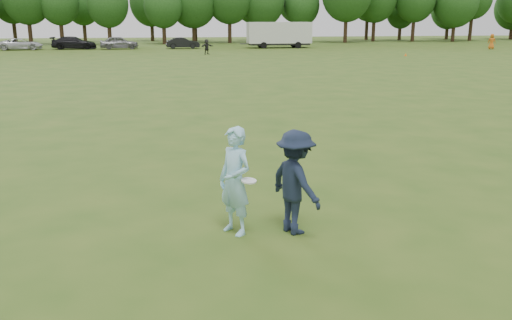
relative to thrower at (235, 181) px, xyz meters
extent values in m
plane|color=#2D4E16|center=(0.60, -0.21, -0.98)|extent=(200.00, 200.00, 0.00)
imported|color=#97D3EA|center=(0.00, 0.00, 0.00)|extent=(0.79, 0.85, 1.96)
imported|color=#172034|center=(1.07, -0.14, -0.03)|extent=(1.15, 1.40, 1.89)
imported|color=#C66017|center=(38.28, 52.54, -0.05)|extent=(1.08, 0.98, 1.85)
imported|color=black|center=(3.30, 48.88, -0.19)|extent=(1.51, 1.14, 1.58)
imported|color=silver|center=(-17.92, 60.43, -0.30)|extent=(5.07, 2.64, 1.36)
imported|color=black|center=(-11.91, 60.89, -0.21)|extent=(5.28, 2.16, 1.53)
imported|color=slate|center=(-6.51, 60.26, -0.20)|extent=(4.74, 2.25, 1.56)
imported|color=black|center=(1.22, 60.17, -0.30)|extent=(4.17, 1.54, 1.36)
cone|color=#E25D0B|center=(22.88, 43.04, -0.83)|extent=(0.28, 0.28, 0.30)
cylinder|color=white|center=(0.21, -0.24, 0.07)|extent=(0.29, 0.29, 0.07)
cube|color=silver|center=(13.35, 59.80, 0.92)|extent=(8.00, 2.50, 2.60)
cube|color=black|center=(13.35, 59.80, -0.48)|extent=(7.60, 2.30, 0.25)
cylinder|color=black|center=(11.15, 58.55, -0.58)|extent=(0.80, 0.25, 0.80)
cylinder|color=black|center=(11.15, 61.05, -0.58)|extent=(0.80, 0.25, 0.80)
cylinder|color=black|center=(15.55, 58.55, -0.58)|extent=(0.80, 0.25, 0.80)
cylinder|color=black|center=(15.55, 61.05, -0.58)|extent=(0.80, 0.25, 0.80)
cube|color=#333333|center=(8.95, 59.80, -0.43)|extent=(1.20, 0.15, 0.12)
cylinder|color=#332114|center=(-19.62, 73.26, 0.88)|extent=(0.56, 0.56, 3.71)
cylinder|color=#332114|center=(-15.30, 72.88, 0.75)|extent=(0.56, 0.56, 3.46)
ellipsoid|color=#1B3E14|center=(-15.30, 72.88, 4.81)|extent=(5.49, 5.49, 6.31)
cylinder|color=#332114|center=(-8.71, 72.74, 0.59)|extent=(0.56, 0.56, 3.14)
ellipsoid|color=#1B3E14|center=(-8.71, 72.74, 4.62)|extent=(5.78, 5.78, 6.64)
cylinder|color=#332114|center=(-1.00, 72.48, 0.53)|extent=(0.56, 0.56, 3.01)
ellipsoid|color=#1B3E14|center=(-1.00, 72.48, 4.36)|extent=(5.46, 5.46, 6.28)
cylinder|color=#332114|center=(3.43, 74.86, 0.63)|extent=(0.56, 0.56, 3.23)
ellipsoid|color=#1B3E14|center=(3.43, 74.86, 5.34)|extent=(7.29, 7.29, 8.38)
cylinder|color=#332114|center=(8.84, 74.76, 0.91)|extent=(0.56, 0.56, 3.77)
cylinder|color=#332114|center=(13.98, 75.34, 0.69)|extent=(0.56, 0.56, 3.33)
ellipsoid|color=#1B3E14|center=(13.98, 75.34, 5.20)|extent=(6.71, 6.71, 7.71)
cylinder|color=#332114|center=(20.18, 75.60, 0.63)|extent=(0.56, 0.56, 3.22)
ellipsoid|color=#1B3E14|center=(20.18, 75.60, 4.59)|extent=(5.54, 5.54, 6.37)
cylinder|color=#332114|center=(26.44, 72.66, 1.10)|extent=(0.56, 0.56, 4.15)
cylinder|color=#332114|center=(32.33, 76.18, 0.99)|extent=(0.56, 0.56, 3.95)
cylinder|color=#332114|center=(38.46, 74.79, 0.97)|extent=(0.56, 0.56, 3.90)
cylinder|color=#332114|center=(44.77, 73.56, 0.60)|extent=(0.56, 0.56, 3.16)
ellipsoid|color=#1B3E14|center=(44.77, 73.56, 5.15)|extent=(6.99, 6.99, 8.04)
cylinder|color=#332114|center=(49.16, 75.98, 1.17)|extent=(0.56, 0.56, 4.29)
cylinder|color=#332114|center=(-23.64, 81.17, 0.83)|extent=(0.56, 0.56, 3.61)
ellipsoid|color=#1B3E14|center=(-23.64, 81.17, 5.00)|extent=(5.58, 5.58, 6.42)
cylinder|color=#332114|center=(-13.34, 81.71, 0.67)|extent=(0.56, 0.56, 3.29)
ellipsoid|color=#1B3E14|center=(-13.34, 81.71, 4.57)|extent=(5.30, 5.30, 6.09)
cylinder|color=#332114|center=(-2.89, 83.18, 0.66)|extent=(0.56, 0.56, 3.28)
ellipsoid|color=#1B3E14|center=(-2.89, 83.18, 5.18)|extent=(6.78, 6.78, 7.79)
cylinder|color=#332114|center=(4.06, 81.63, 0.58)|extent=(0.56, 0.56, 3.11)
ellipsoid|color=#1B3E14|center=(4.06, 81.63, 4.40)|extent=(5.34, 5.34, 6.14)
cylinder|color=#332114|center=(13.48, 83.05, 0.77)|extent=(0.56, 0.56, 3.50)
ellipsoid|color=#1B3E14|center=(13.48, 83.05, 4.57)|extent=(4.82, 4.82, 5.54)
cylinder|color=#332114|center=(21.26, 83.64, 0.92)|extent=(0.56, 0.56, 3.80)
ellipsoid|color=#1B3E14|center=(21.26, 83.64, 5.51)|extent=(6.34, 6.34, 7.29)
cylinder|color=#332114|center=(33.32, 81.90, 0.94)|extent=(0.56, 0.56, 3.84)
ellipsoid|color=#1B3E14|center=(33.32, 81.90, 5.03)|extent=(5.09, 5.09, 5.86)
cylinder|color=#332114|center=(38.86, 80.73, 0.31)|extent=(0.56, 0.56, 2.58)
ellipsoid|color=#1B3E14|center=(38.86, 80.73, 3.66)|extent=(4.86, 4.86, 5.59)
cylinder|color=#332114|center=(48.33, 82.17, 0.33)|extent=(0.56, 0.56, 2.62)
ellipsoid|color=#1B3E14|center=(48.33, 82.17, 4.24)|extent=(6.11, 6.11, 7.02)
cylinder|color=#332114|center=(59.89, 80.83, 0.29)|extent=(0.56, 0.56, 2.54)
camera|label=1|loc=(-1.15, -9.12, 2.82)|focal=38.00mm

